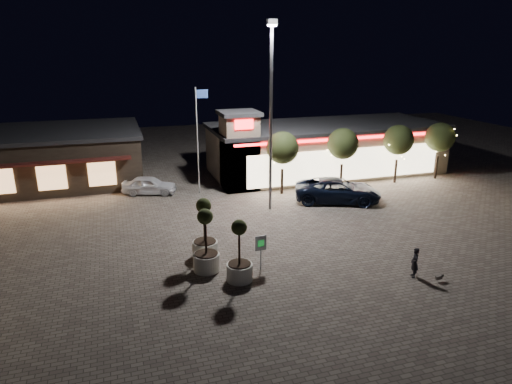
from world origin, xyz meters
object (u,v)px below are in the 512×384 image
object	(u,v)px
pickup_truck	(338,190)
planter_mid	(239,262)
valet_sign	(261,246)
planter_left	(205,240)
white_sedan	(149,185)
pedestrian	(415,263)

from	to	relation	value
pickup_truck	planter_mid	distance (m)	13.50
planter_mid	valet_sign	world-z (taller)	planter_mid
planter_left	valet_sign	distance (m)	3.26
planter_left	pickup_truck	bearing A→B (deg)	29.32
white_sedan	valet_sign	distance (m)	15.00
pickup_truck	planter_mid	size ratio (longest dim) A/B	1.98
valet_sign	planter_mid	bearing A→B (deg)	-150.29
planter_left	white_sedan	bearing A→B (deg)	98.65
pickup_truck	planter_left	distance (m)	12.62
pedestrian	valet_sign	bearing A→B (deg)	-93.89
white_sedan	planter_left	bearing A→B (deg)	-152.22
pickup_truck	planter_mid	xyz separation A→B (m)	(-9.93, -9.14, 0.11)
pedestrian	planter_mid	size ratio (longest dim) A/B	0.49
white_sedan	planter_left	distance (m)	12.31
pickup_truck	pedestrian	bearing A→B (deg)	-165.98
white_sedan	pedestrian	xyz separation A→B (m)	(11.12, -17.38, 0.07)
white_sedan	pedestrian	size ratio (longest dim) A/B	2.66
pedestrian	planter_mid	bearing A→B (deg)	-85.70
white_sedan	pedestrian	distance (m)	20.64
pickup_truck	white_sedan	size ratio (longest dim) A/B	1.52
planter_mid	white_sedan	bearing A→B (deg)	100.94
pickup_truck	valet_sign	world-z (taller)	valet_sign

